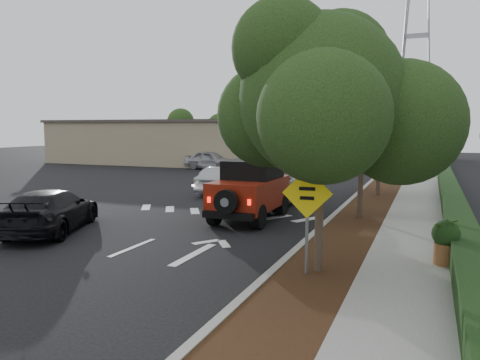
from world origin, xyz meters
The scene contains 19 objects.
ground centered at (0.00, 0.00, 0.00)m, with size 120.00×120.00×0.00m, color black.
curb centered at (4.60, 12.00, 0.07)m, with size 0.20×70.00×0.15m, color #9E9B93.
planting_strip centered at (5.60, 12.00, 0.06)m, with size 1.80×70.00×0.12m, color black.
sidewalk centered at (7.50, 12.00, 0.06)m, with size 2.00×70.00×0.12m, color gray.
hedge centered at (8.90, 12.00, 0.40)m, with size 0.80×70.00×0.80m, color black.
commercial_building centered at (-16.00, 30.00, 2.00)m, with size 22.00×12.00×4.00m, color gray.
transmission_tower centered at (6.00, 48.00, 0.00)m, with size 7.00×4.00×28.00m, color slate, non-canonical shape.
street_tree_near centered at (5.60, -0.50, 0.00)m, with size 3.80×3.80×5.92m, color black, non-canonical shape.
street_tree_mid centered at (5.60, 6.50, 0.00)m, with size 3.20×3.20×5.32m, color black, non-canonical shape.
street_tree_far centered at (5.60, 13.00, 0.00)m, with size 3.40×3.40×5.62m, color black, non-canonical shape.
light_pole_a centered at (-6.50, 26.00, 0.00)m, with size 2.00×0.22×9.00m, color slate, non-canonical shape.
light_pole_b centered at (-7.50, 38.00, 0.00)m, with size 2.00×0.22×9.00m, color slate, non-canonical shape.
red_jeep centered at (1.72, 5.32, 1.15)m, with size 1.99×4.44×2.26m.
silver_suv_ahead centered at (1.11, 8.17, 0.82)m, with size 2.73×5.93×1.65m, color #9FA2A6.
black_suv_oncoming centered at (-3.80, 0.76, 0.72)m, with size 2.01×4.94×1.43m, color black.
silver_sedan_oncoming centered at (-2.08, 11.28, 0.71)m, with size 1.50×4.30×1.42m, color #97989E.
parked_suv centered at (-8.84, 23.76, 0.78)m, with size 1.85×4.59×1.56m, color #9B9CA2.
speed_hump_sign centered at (5.40, -0.88, 1.71)m, with size 1.16×0.13×2.47m.
terracotta_planter centered at (8.40, 1.17, 0.79)m, with size 0.67×0.67×1.18m.
Camera 1 is at (7.94, -11.20, 3.52)m, focal length 35.00 mm.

